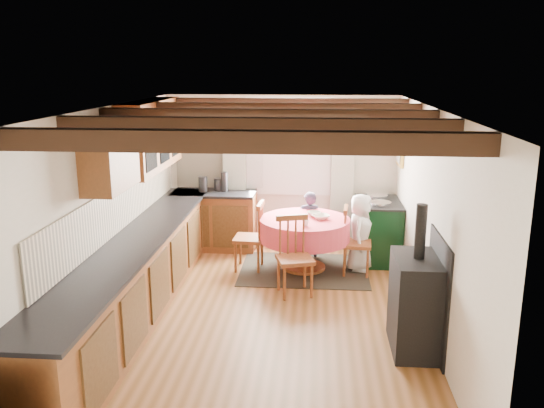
# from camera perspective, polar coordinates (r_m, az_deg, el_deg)

# --- Properties ---
(floor) EXTENTS (3.60, 5.50, 0.00)m
(floor) POSITION_cam_1_polar(r_m,az_deg,el_deg) (6.63, -0.58, -11.38)
(floor) COLOR #9C6238
(floor) RESTS_ON ground
(ceiling) EXTENTS (3.60, 5.50, 0.00)m
(ceiling) POSITION_cam_1_polar(r_m,az_deg,el_deg) (6.01, -0.64, 9.78)
(ceiling) COLOR white
(ceiling) RESTS_ON ground
(wall_back) EXTENTS (3.60, 0.00, 2.40)m
(wall_back) POSITION_cam_1_polar(r_m,az_deg,el_deg) (8.89, 1.04, 3.35)
(wall_back) COLOR silver
(wall_back) RESTS_ON ground
(wall_front) EXTENTS (3.60, 0.00, 2.40)m
(wall_front) POSITION_cam_1_polar(r_m,az_deg,el_deg) (3.65, -4.71, -12.77)
(wall_front) COLOR silver
(wall_front) RESTS_ON ground
(wall_left) EXTENTS (0.00, 5.50, 2.40)m
(wall_left) POSITION_cam_1_polar(r_m,az_deg,el_deg) (6.62, -16.31, -0.94)
(wall_left) COLOR silver
(wall_left) RESTS_ON ground
(wall_right) EXTENTS (0.00, 5.50, 2.40)m
(wall_right) POSITION_cam_1_polar(r_m,az_deg,el_deg) (6.31, 15.90, -1.64)
(wall_right) COLOR silver
(wall_right) RESTS_ON ground
(beam_a) EXTENTS (3.60, 0.16, 0.16)m
(beam_a) POSITION_cam_1_polar(r_m,az_deg,el_deg) (4.04, -3.30, 6.40)
(beam_a) COLOR black
(beam_a) RESTS_ON ceiling
(beam_b) EXTENTS (3.60, 0.16, 0.16)m
(beam_b) POSITION_cam_1_polar(r_m,az_deg,el_deg) (5.02, -1.71, 7.91)
(beam_b) COLOR black
(beam_b) RESTS_ON ceiling
(beam_c) EXTENTS (3.60, 0.16, 0.16)m
(beam_c) POSITION_cam_1_polar(r_m,az_deg,el_deg) (6.01, -0.64, 8.92)
(beam_c) COLOR black
(beam_c) RESTS_ON ceiling
(beam_d) EXTENTS (3.60, 0.16, 0.16)m
(beam_d) POSITION_cam_1_polar(r_m,az_deg,el_deg) (7.01, 0.14, 9.64)
(beam_d) COLOR black
(beam_d) RESTS_ON ceiling
(beam_e) EXTENTS (3.60, 0.16, 0.16)m
(beam_e) POSITION_cam_1_polar(r_m,az_deg,el_deg) (8.00, 0.72, 10.18)
(beam_e) COLOR black
(beam_e) RESTS_ON ceiling
(splash_left) EXTENTS (0.02, 4.50, 0.55)m
(splash_left) POSITION_cam_1_polar(r_m,az_deg,el_deg) (6.89, -15.28, -0.30)
(splash_left) COLOR beige
(splash_left) RESTS_ON wall_left
(splash_back) EXTENTS (1.40, 0.02, 0.55)m
(splash_back) POSITION_cam_1_polar(r_m,az_deg,el_deg) (8.98, -5.36, 3.41)
(splash_back) COLOR beige
(splash_back) RESTS_ON wall_back
(base_cabinet_left) EXTENTS (0.60, 5.30, 0.88)m
(base_cabinet_left) POSITION_cam_1_polar(r_m,az_deg,el_deg) (6.75, -13.48, -7.25)
(base_cabinet_left) COLOR brown
(base_cabinet_left) RESTS_ON floor
(base_cabinet_back) EXTENTS (1.30, 0.60, 0.88)m
(base_cabinet_back) POSITION_cam_1_polar(r_m,az_deg,el_deg) (8.90, -5.88, -1.74)
(base_cabinet_back) COLOR brown
(base_cabinet_back) RESTS_ON floor
(worktop_left) EXTENTS (0.64, 5.30, 0.04)m
(worktop_left) POSITION_cam_1_polar(r_m,az_deg,el_deg) (6.60, -13.54, -3.53)
(worktop_left) COLOR black
(worktop_left) RESTS_ON base_cabinet_left
(worktop_back) EXTENTS (1.30, 0.64, 0.04)m
(worktop_back) POSITION_cam_1_polar(r_m,az_deg,el_deg) (8.77, -5.97, 1.12)
(worktop_back) COLOR black
(worktop_back) RESTS_ON base_cabinet_back
(wall_cabinet_glass) EXTENTS (0.34, 1.80, 0.90)m
(wall_cabinet_glass) POSITION_cam_1_polar(r_m,az_deg,el_deg) (7.54, -12.27, 6.89)
(wall_cabinet_glass) COLOR brown
(wall_cabinet_glass) RESTS_ON wall_left
(wall_cabinet_solid) EXTENTS (0.34, 0.90, 0.70)m
(wall_cabinet_solid) POSITION_cam_1_polar(r_m,az_deg,el_deg) (6.15, -16.26, 4.62)
(wall_cabinet_solid) COLOR brown
(wall_cabinet_solid) RESTS_ON wall_left
(window_frame) EXTENTS (1.34, 0.03, 1.54)m
(window_frame) POSITION_cam_1_polar(r_m,az_deg,el_deg) (8.80, 1.70, 5.88)
(window_frame) COLOR white
(window_frame) RESTS_ON wall_back
(window_pane) EXTENTS (1.20, 0.01, 1.40)m
(window_pane) POSITION_cam_1_polar(r_m,az_deg,el_deg) (8.81, 1.70, 5.88)
(window_pane) COLOR white
(window_pane) RESTS_ON wall_back
(curtain_left) EXTENTS (0.35, 0.10, 2.10)m
(curtain_left) POSITION_cam_1_polar(r_m,az_deg,el_deg) (8.89, -3.84, 2.66)
(curtain_left) COLOR beige
(curtain_left) RESTS_ON wall_back
(curtain_right) EXTENTS (0.35, 0.10, 2.10)m
(curtain_right) POSITION_cam_1_polar(r_m,az_deg,el_deg) (8.80, 7.18, 2.47)
(curtain_right) COLOR beige
(curtain_right) RESTS_ON wall_back
(curtain_rod) EXTENTS (2.00, 0.03, 0.03)m
(curtain_rod) POSITION_cam_1_polar(r_m,az_deg,el_deg) (8.65, 1.69, 9.73)
(curtain_rod) COLOR black
(curtain_rod) RESTS_ON wall_back
(wall_picture) EXTENTS (0.04, 0.50, 0.60)m
(wall_picture) POSITION_cam_1_polar(r_m,az_deg,el_deg) (8.43, 13.01, 5.85)
(wall_picture) COLOR gold
(wall_picture) RESTS_ON wall_right
(wall_plate) EXTENTS (0.30, 0.02, 0.30)m
(wall_plate) POSITION_cam_1_polar(r_m,az_deg,el_deg) (8.77, 7.94, 6.38)
(wall_plate) COLOR silver
(wall_plate) RESTS_ON wall_back
(rug) EXTENTS (1.80, 1.40, 0.01)m
(rug) POSITION_cam_1_polar(r_m,az_deg,el_deg) (8.03, 3.29, -6.72)
(rug) COLOR #29241D
(rug) RESTS_ON floor
(dining_table) EXTENTS (1.27, 1.27, 0.76)m
(dining_table) POSITION_cam_1_polar(r_m,az_deg,el_deg) (7.90, 3.32, -4.17)
(dining_table) COLOR #D54245
(dining_table) RESTS_ON floor
(chair_near) EXTENTS (0.54, 0.56, 1.01)m
(chair_near) POSITION_cam_1_polar(r_m,az_deg,el_deg) (7.05, 2.37, -5.39)
(chair_near) COLOR #994E28
(chair_near) RESTS_ON floor
(chair_left) EXTENTS (0.47, 0.45, 0.99)m
(chair_left) POSITION_cam_1_polar(r_m,az_deg,el_deg) (7.92, -2.39, -3.27)
(chair_left) COLOR #994E28
(chair_left) RESTS_ON floor
(chair_right) EXTENTS (0.46, 0.45, 0.96)m
(chair_right) POSITION_cam_1_polar(r_m,az_deg,el_deg) (7.82, 8.66, -3.75)
(chair_right) COLOR #994E28
(chair_right) RESTS_ON floor
(aga_range) EXTENTS (0.64, 0.99, 0.92)m
(aga_range) POSITION_cam_1_polar(r_m,az_deg,el_deg) (8.46, 10.72, -2.61)
(aga_range) COLOR black
(aga_range) RESTS_ON floor
(cast_iron_stove) EXTENTS (0.46, 0.77, 1.53)m
(cast_iron_stove) POSITION_cam_1_polar(r_m,az_deg,el_deg) (5.81, 14.64, -7.39)
(cast_iron_stove) COLOR black
(cast_iron_stove) RESTS_ON floor
(child_far) EXTENTS (0.40, 0.28, 1.02)m
(child_far) POSITION_cam_1_polar(r_m,az_deg,el_deg) (8.42, 3.81, -2.11)
(child_far) COLOR #2B293C
(child_far) RESTS_ON floor
(child_right) EXTENTS (0.48, 0.61, 1.11)m
(child_right) POSITION_cam_1_polar(r_m,az_deg,el_deg) (7.95, 9.01, -2.89)
(child_right) COLOR white
(child_right) RESTS_ON floor
(bowl_a) EXTENTS (0.31, 0.31, 0.06)m
(bowl_a) POSITION_cam_1_polar(r_m,az_deg,el_deg) (7.79, 5.00, -1.31)
(bowl_a) COLOR silver
(bowl_a) RESTS_ON dining_table
(bowl_b) EXTENTS (0.21, 0.21, 0.06)m
(bowl_b) POSITION_cam_1_polar(r_m,az_deg,el_deg) (7.93, 4.31, -1.02)
(bowl_b) COLOR silver
(bowl_b) RESTS_ON dining_table
(cup) EXTENTS (0.13, 0.13, 0.09)m
(cup) POSITION_cam_1_polar(r_m,az_deg,el_deg) (7.43, 3.46, -1.91)
(cup) COLOR silver
(cup) RESTS_ON dining_table
(canister_tall) EXTENTS (0.14, 0.14, 0.24)m
(canister_tall) POSITION_cam_1_polar(r_m,az_deg,el_deg) (8.77, -7.07, 2.03)
(canister_tall) COLOR #262628
(canister_tall) RESTS_ON worktop_back
(canister_wide) EXTENTS (0.17, 0.17, 0.19)m
(canister_wide) POSITION_cam_1_polar(r_m,az_deg,el_deg) (8.85, -5.39, 2.02)
(canister_wide) COLOR #262628
(canister_wide) RESTS_ON worktop_back
(canister_slim) EXTENTS (0.11, 0.11, 0.31)m
(canister_slim) POSITION_cam_1_polar(r_m,az_deg,el_deg) (8.75, -4.88, 2.28)
(canister_slim) COLOR #262628
(canister_slim) RESTS_ON worktop_back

